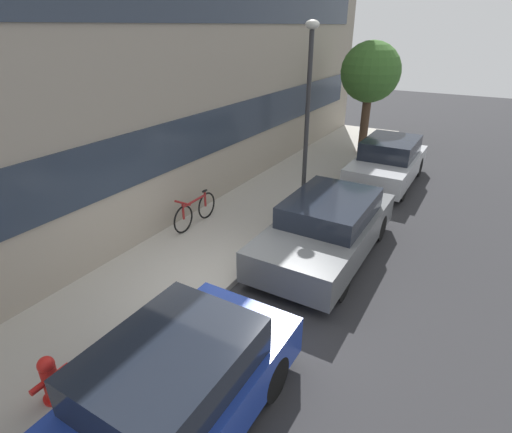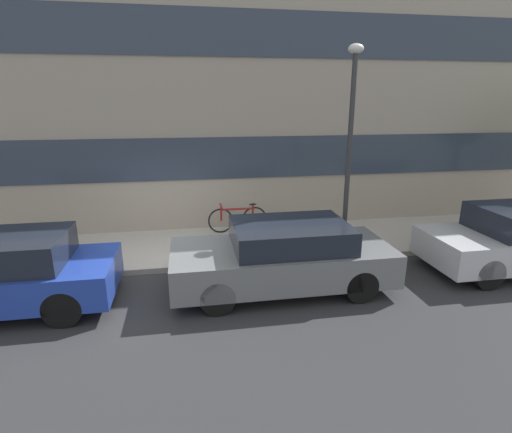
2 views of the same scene
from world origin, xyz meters
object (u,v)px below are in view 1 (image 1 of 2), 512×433
at_px(parked_car_blue, 168,397).
at_px(fire_hydrant, 50,378).
at_px(bicycle, 195,210).
at_px(lamp_post, 308,100).
at_px(parked_car_silver, 388,162).
at_px(street_tree, 370,73).
at_px(parked_car_grey, 327,227).

height_order(parked_car_blue, fire_hydrant, parked_car_blue).
bearing_deg(bicycle, parked_car_blue, 34.45).
relative_size(fire_hydrant, lamp_post, 0.15).
distance_m(parked_car_silver, street_tree, 3.68).
distance_m(fire_hydrant, lamp_post, 7.58).
height_order(parked_car_blue, street_tree, street_tree).
xyz_separation_m(parked_car_blue, lamp_post, (6.74, 1.35, 2.25)).
height_order(parked_car_blue, parked_car_silver, parked_car_silver).
xyz_separation_m(parked_car_silver, fire_hydrant, (-10.53, 1.61, -0.22)).
relative_size(parked_car_grey, bicycle, 2.65).
xyz_separation_m(bicycle, lamp_post, (2.26, -1.81, 2.41)).
relative_size(fire_hydrant, street_tree, 0.17).
distance_m(fire_hydrant, street_tree, 13.19).
bearing_deg(parked_car_silver, lamp_post, -21.90).
bearing_deg(parked_car_silver, fire_hydrant, -8.68).
height_order(parked_car_blue, lamp_post, lamp_post).
relative_size(parked_car_silver, fire_hydrant, 5.63).
relative_size(parked_car_silver, bicycle, 2.45).
distance_m(parked_car_blue, bicycle, 5.48).
bearing_deg(fire_hydrant, lamp_post, -2.05).
distance_m(parked_car_silver, bicycle, 6.45).
bearing_deg(street_tree, lamp_post, -178.25).
distance_m(parked_car_blue, street_tree, 12.82).
bearing_deg(parked_car_grey, parked_car_silver, -180.00).
distance_m(parked_car_blue, fire_hydrant, 1.68).
relative_size(bicycle, lamp_post, 0.35).
xyz_separation_m(parked_car_blue, bicycle, (4.48, 3.16, -0.16)).
bearing_deg(parked_car_blue, parked_car_silver, -180.00).
distance_m(parked_car_silver, lamp_post, 4.26).
bearing_deg(street_tree, parked_car_silver, -147.64).
relative_size(parked_car_blue, parked_car_grey, 0.91).
bearing_deg(parked_car_silver, bicycle, -29.33).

